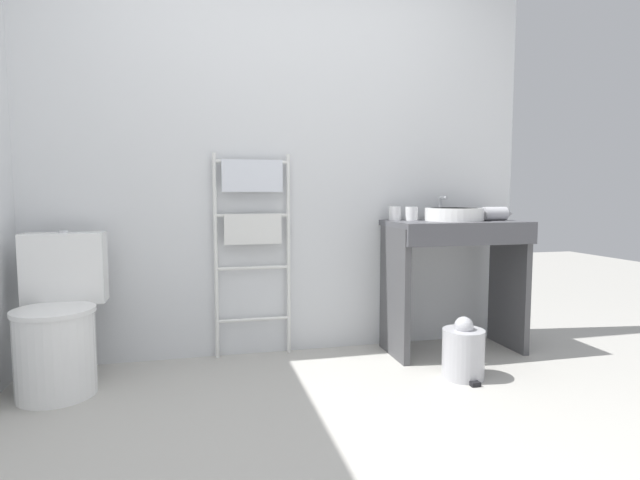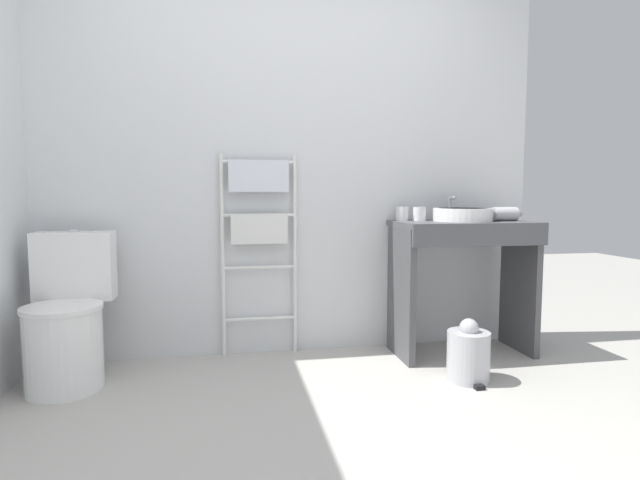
{
  "view_description": "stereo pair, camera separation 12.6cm",
  "coord_description": "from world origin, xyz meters",
  "px_view_note": "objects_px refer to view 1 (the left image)",
  "views": [
    {
      "loc": [
        -0.52,
        -1.63,
        1.01
      ],
      "look_at": [
        0.05,
        0.68,
        0.8
      ],
      "focal_mm": 28.0,
      "sensor_mm": 36.0,
      "label": 1
    },
    {
      "loc": [
        -0.39,
        -1.66,
        1.01
      ],
      "look_at": [
        0.05,
        0.68,
        0.8
      ],
      "focal_mm": 28.0,
      "sensor_mm": 36.0,
      "label": 2
    }
  ],
  "objects_px": {
    "towel_radiator": "(253,217)",
    "trash_bin": "(463,352)",
    "toilet": "(58,326)",
    "sink_basin": "(454,214)",
    "cup_near_wall": "(395,213)",
    "cup_near_edge": "(411,214)",
    "hair_dryer": "(494,214)"
  },
  "relations": [
    {
      "from": "towel_radiator",
      "to": "hair_dryer",
      "type": "relative_size",
      "value": 5.94
    },
    {
      "from": "sink_basin",
      "to": "cup_near_edge",
      "type": "relative_size",
      "value": 4.16
    },
    {
      "from": "cup_near_edge",
      "to": "trash_bin",
      "type": "relative_size",
      "value": 0.26
    },
    {
      "from": "cup_near_wall",
      "to": "hair_dryer",
      "type": "bearing_deg",
      "value": -13.42
    },
    {
      "from": "sink_basin",
      "to": "cup_near_edge",
      "type": "xyz_separation_m",
      "value": [
        -0.25,
        0.1,
        0.0
      ]
    },
    {
      "from": "toilet",
      "to": "cup_near_wall",
      "type": "height_order",
      "value": "cup_near_wall"
    },
    {
      "from": "cup_near_edge",
      "to": "trash_bin",
      "type": "height_order",
      "value": "cup_near_edge"
    },
    {
      "from": "toilet",
      "to": "towel_radiator",
      "type": "distance_m",
      "value": 1.21
    },
    {
      "from": "cup_near_wall",
      "to": "cup_near_edge",
      "type": "distance_m",
      "value": 0.11
    },
    {
      "from": "cup_near_wall",
      "to": "trash_bin",
      "type": "xyz_separation_m",
      "value": [
        0.17,
        -0.61,
        -0.75
      ]
    },
    {
      "from": "sink_basin",
      "to": "hair_dryer",
      "type": "distance_m",
      "value": 0.28
    },
    {
      "from": "hair_dryer",
      "to": "trash_bin",
      "type": "xyz_separation_m",
      "value": [
        -0.46,
        -0.46,
        -0.75
      ]
    },
    {
      "from": "towel_radiator",
      "to": "cup_near_wall",
      "type": "bearing_deg",
      "value": -3.03
    },
    {
      "from": "towel_radiator",
      "to": "trash_bin",
      "type": "relative_size",
      "value": 3.67
    },
    {
      "from": "towel_radiator",
      "to": "cup_near_edge",
      "type": "height_order",
      "value": "towel_radiator"
    },
    {
      "from": "toilet",
      "to": "sink_basin",
      "type": "relative_size",
      "value": 2.23
    },
    {
      "from": "toilet",
      "to": "cup_near_wall",
      "type": "distance_m",
      "value": 2.05
    },
    {
      "from": "toilet",
      "to": "trash_bin",
      "type": "relative_size",
      "value": 2.37
    },
    {
      "from": "toilet",
      "to": "sink_basin",
      "type": "height_order",
      "value": "sink_basin"
    },
    {
      "from": "towel_radiator",
      "to": "cup_near_edge",
      "type": "relative_size",
      "value": 14.31
    },
    {
      "from": "cup_near_wall",
      "to": "towel_radiator",
      "type": "bearing_deg",
      "value": 176.97
    },
    {
      "from": "towel_radiator",
      "to": "trash_bin",
      "type": "xyz_separation_m",
      "value": [
        1.08,
        -0.66,
        -0.73
      ]
    },
    {
      "from": "cup_near_wall",
      "to": "hair_dryer",
      "type": "height_order",
      "value": "cup_near_wall"
    },
    {
      "from": "sink_basin",
      "to": "cup_near_edge",
      "type": "distance_m",
      "value": 0.27
    },
    {
      "from": "cup_near_wall",
      "to": "hair_dryer",
      "type": "distance_m",
      "value": 0.65
    },
    {
      "from": "cup_near_wall",
      "to": "cup_near_edge",
      "type": "bearing_deg",
      "value": -19.72
    },
    {
      "from": "toilet",
      "to": "towel_radiator",
      "type": "height_order",
      "value": "towel_radiator"
    },
    {
      "from": "toilet",
      "to": "cup_near_edge",
      "type": "height_order",
      "value": "cup_near_edge"
    },
    {
      "from": "toilet",
      "to": "trash_bin",
      "type": "distance_m",
      "value": 2.16
    },
    {
      "from": "toilet",
      "to": "cup_near_wall",
      "type": "bearing_deg",
      "value": 7.83
    },
    {
      "from": "toilet",
      "to": "towel_radiator",
      "type": "bearing_deg",
      "value": 16.99
    },
    {
      "from": "towel_radiator",
      "to": "trash_bin",
      "type": "distance_m",
      "value": 1.46
    }
  ]
}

